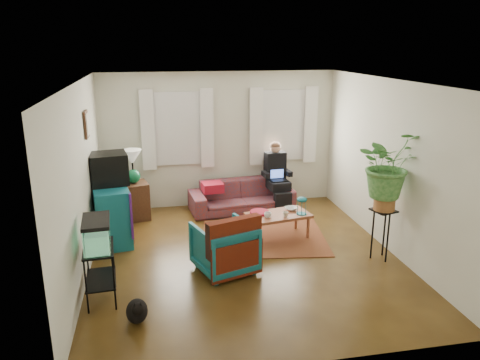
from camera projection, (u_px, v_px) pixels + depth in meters
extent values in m
cube|color=#4F2B14|center=(245.00, 257.00, 7.05)|extent=(4.50, 5.00, 0.01)
cube|color=white|center=(246.00, 82.00, 6.31)|extent=(4.50, 5.00, 0.01)
cube|color=silver|center=(220.00, 140.00, 9.04)|extent=(4.50, 0.01, 2.60)
cube|color=silver|center=(299.00, 246.00, 4.32)|extent=(4.50, 0.01, 2.60)
cube|color=silver|center=(81.00, 183.00, 6.27)|extent=(0.01, 5.00, 2.60)
cube|color=silver|center=(390.00, 167.00, 7.09)|extent=(0.01, 5.00, 2.60)
cube|color=white|center=(178.00, 129.00, 8.80)|extent=(1.08, 0.04, 1.38)
cube|color=white|center=(283.00, 125.00, 9.17)|extent=(1.08, 0.04, 1.38)
cube|color=white|center=(178.00, 130.00, 8.73)|extent=(1.36, 0.06, 1.50)
cube|color=white|center=(284.00, 126.00, 9.10)|extent=(1.36, 0.06, 1.50)
cube|color=#3D2616|center=(87.00, 124.00, 6.90)|extent=(0.04, 0.32, 0.40)
cube|color=brown|center=(264.00, 237.00, 7.75)|extent=(2.20, 1.85, 0.01)
imported|color=brown|center=(242.00, 191.00, 8.93)|extent=(2.02, 0.95, 0.77)
cube|color=#382415|center=(135.00, 201.00, 8.51)|extent=(0.56, 0.56, 0.68)
cube|color=navy|center=(111.00, 213.00, 7.53)|extent=(0.68, 1.11, 0.94)
cube|color=black|center=(109.00, 169.00, 7.43)|extent=(0.65, 0.61, 0.50)
cube|color=black|center=(101.00, 274.00, 5.79)|extent=(0.40, 0.66, 0.71)
cube|color=#7FD899|center=(97.00, 233.00, 5.64)|extent=(0.36, 0.60, 0.38)
ellipsoid|color=black|center=(137.00, 309.00, 5.39)|extent=(0.30, 0.41, 0.32)
imported|color=#116569|center=(224.00, 245.00, 6.53)|extent=(0.95, 0.92, 0.78)
cube|color=#9E0A0A|center=(235.00, 242.00, 6.24)|extent=(0.80, 0.42, 0.64)
cube|color=brown|center=(278.00, 226.00, 7.69)|extent=(1.10, 0.73, 0.42)
imported|color=white|center=(268.00, 215.00, 7.46)|extent=(0.13, 0.13, 0.09)
imported|color=beige|center=(286.00, 214.00, 7.49)|extent=(0.11, 0.11, 0.09)
imported|color=white|center=(291.00, 209.00, 7.81)|extent=(0.23, 0.23, 0.05)
cylinder|color=#B21414|center=(259.00, 212.00, 7.66)|extent=(0.36, 0.36, 0.04)
cube|color=black|center=(381.00, 234.00, 6.90)|extent=(0.40, 0.40, 0.78)
imported|color=#599947|center=(387.00, 174.00, 6.64)|extent=(1.05, 0.97, 0.98)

